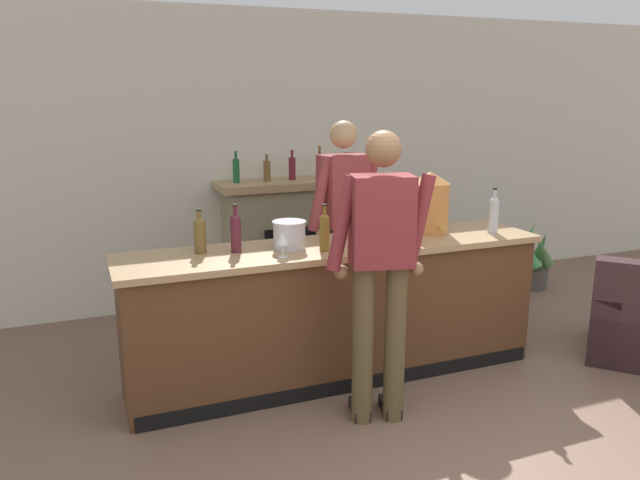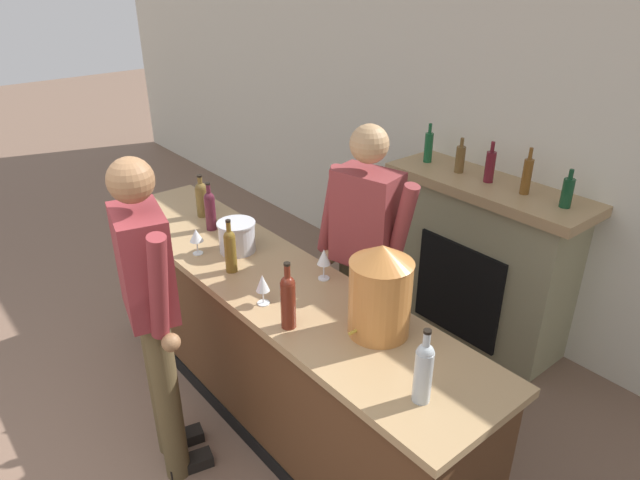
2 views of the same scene
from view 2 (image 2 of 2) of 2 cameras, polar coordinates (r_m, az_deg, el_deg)
wall_back_panel at (r=4.23m, az=18.28°, el=8.89°), size 12.00×0.07×2.75m
bar_counter at (r=3.48m, az=-5.05°, el=-10.25°), size 3.00×0.65×0.98m
fireplace_stone at (r=4.28m, az=15.70°, el=-1.74°), size 1.45×0.52×1.50m
person_customer at (r=2.94m, az=-16.40°, el=-6.97°), size 0.65×0.37×1.80m
person_bartender at (r=3.29m, az=4.44°, el=-2.05°), size 0.65×0.37×1.79m
copper_dispenser at (r=2.62m, az=6.06°, el=-4.96°), size 0.30×0.33×0.46m
ice_bucket_steel at (r=3.43m, az=-8.31°, el=0.35°), size 0.23×0.23×0.19m
wine_bottle_riesling_slim at (r=3.19m, az=-8.97°, el=-0.89°), size 0.07×0.07×0.32m
wine_bottle_merlot_tall at (r=2.31m, az=10.32°, el=-12.65°), size 0.07×0.07×0.34m
wine_bottle_burgundy_dark at (r=2.68m, az=-3.22°, el=-5.92°), size 0.07×0.07×0.35m
wine_bottle_chardonnay_pale at (r=3.92m, az=-11.76°, el=4.17°), size 0.08×0.08×0.29m
wine_bottle_port_short at (r=3.71m, az=-10.93°, el=3.06°), size 0.07×0.07×0.32m
wine_glass_back_row at (r=3.42m, az=-12.28°, el=0.38°), size 0.08×0.08×0.16m
wine_glass_mid_counter at (r=2.88m, az=-5.77°, el=-4.39°), size 0.07×0.07×0.17m
wine_glass_front_right at (r=3.08m, az=0.39°, el=-1.80°), size 0.07×0.07×0.18m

